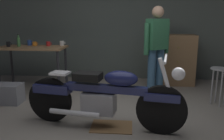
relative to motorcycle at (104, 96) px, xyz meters
The scene contains 15 objects.
ground_plane 0.46m from the motorcycle, 20.53° to the right, with size 12.00×12.00×0.00m, color gray.
back_wall 2.98m from the motorcycle, 88.20° to the left, with size 8.00×0.12×3.10m, color #56605B.
workbench 2.24m from the motorcycle, 136.33° to the left, with size 1.30×0.64×0.90m.
motorcycle is the anchor object (origin of this frame).
person_standing 1.78m from the motorcycle, 61.34° to the left, with size 0.49×0.40×1.67m.
shop_stool 2.09m from the motorcycle, 28.61° to the left, with size 0.32×0.32×0.64m.
wooden_dresser 2.63m from the motorcycle, 59.61° to the left, with size 0.80×0.47×1.10m.
drip_tray 0.46m from the motorcycle, ahead, with size 0.56×0.40×0.01m, color olive.
storage_bin 1.94m from the motorcycle, 156.01° to the left, with size 0.44×0.32×0.34m, color gray.
mug_orange_travel 2.34m from the motorcycle, 134.10° to the left, with size 0.11×0.08×0.09m.
mug_black_matte 2.57m from the motorcycle, 144.36° to the left, with size 0.11×0.07×0.10m.
mug_blue_enamel 2.50m from the motorcycle, 135.12° to the left, with size 0.12×0.08×0.11m.
mug_red_diner 2.17m from the motorcycle, 128.41° to the left, with size 0.11×0.08×0.09m.
mug_white_ceramic 2.11m from the motorcycle, 121.27° to the left, with size 0.12×0.08×0.10m.
bottle 2.47m from the motorcycle, 140.72° to the left, with size 0.06×0.06×0.24m.
Camera 1 is at (0.28, -2.92, 1.46)m, focal length 37.81 mm.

